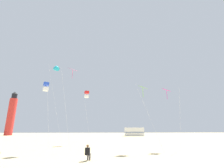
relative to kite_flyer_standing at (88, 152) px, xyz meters
The scene contains 9 objects.
kite_flyer_standing is the anchor object (origin of this frame).
kite_tube_cyan 20.22m from the kite_flyer_standing, 115.92° to the left, with size 3.01×3.41×13.50m.
kite_diamond_rainbow 10.25m from the kite_flyer_standing, 115.22° to the left, with size 1.87×1.87×9.51m.
kite_diamond_lime 9.65m from the kite_flyer_standing, 38.21° to the left, with size 2.72×2.12×7.23m.
kite_box_blue 12.07m from the kite_flyer_standing, 129.04° to the left, with size 1.49×1.57×8.20m.
kite_diamond_magenta 12.44m from the kite_flyer_standing, 31.65° to the left, with size 2.14×2.42×7.22m.
kite_box_scarlet 15.49m from the kite_flyer_standing, 95.71° to the left, with size 1.35×1.35×8.52m.
lighthouse_distant 62.71m from the kite_flyer_standing, 122.15° to the left, with size 2.80×2.80×16.80m.
rv_van_white 45.45m from the kite_flyer_standing, 73.28° to the left, with size 6.57×2.72×2.80m.
Camera 1 is at (0.21, -7.62, 2.29)m, focal length 25.64 mm.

